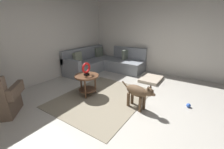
% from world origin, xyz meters
% --- Properties ---
extents(ground_plane, '(6.00, 6.00, 0.10)m').
position_xyz_m(ground_plane, '(0.00, 0.00, -0.05)').
color(ground_plane, '#B7B2A8').
extents(wall_back, '(6.00, 0.12, 2.70)m').
position_xyz_m(wall_back, '(0.00, 2.94, 1.35)').
color(wall_back, silver).
rests_on(wall_back, ground_plane).
extents(wall_right, '(0.12, 6.00, 2.70)m').
position_xyz_m(wall_right, '(2.94, 0.00, 1.35)').
color(wall_right, silver).
rests_on(wall_right, ground_plane).
extents(area_rug, '(2.30, 1.90, 0.01)m').
position_xyz_m(area_rug, '(0.15, 0.70, 0.01)').
color(area_rug, gray).
rests_on(area_rug, ground_plane).
extents(sectional_couch, '(2.20, 2.25, 0.88)m').
position_xyz_m(sectional_couch, '(1.99, 2.01, 0.29)').
color(sectional_couch, gray).
rests_on(sectional_couch, ground_plane).
extents(side_table, '(0.60, 0.60, 0.54)m').
position_xyz_m(side_table, '(0.09, 1.12, 0.42)').
color(side_table, brown).
rests_on(side_table, ground_plane).
extents(torus_sculpture, '(0.28, 0.08, 0.33)m').
position_xyz_m(torus_sculpture, '(0.09, 1.12, 0.71)').
color(torus_sculpture, black).
rests_on(torus_sculpture, side_table).
extents(dog_bed_mat, '(0.80, 0.60, 0.09)m').
position_xyz_m(dog_bed_mat, '(1.98, 0.08, 0.04)').
color(dog_bed_mat, '#B2A38E').
rests_on(dog_bed_mat, ground_plane).
extents(dog, '(0.32, 0.84, 0.63)m').
position_xyz_m(dog, '(0.20, -0.23, 0.38)').
color(dog, brown).
rests_on(dog, ground_plane).
extents(dog_toy_ball, '(0.09, 0.09, 0.09)m').
position_xyz_m(dog_toy_ball, '(0.85, -1.16, 0.05)').
color(dog_toy_ball, blue).
rests_on(dog_toy_ball, ground_plane).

